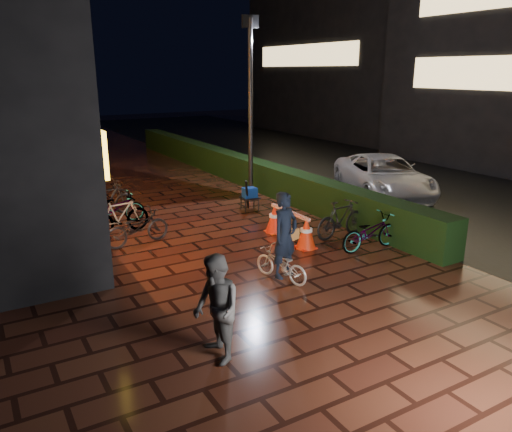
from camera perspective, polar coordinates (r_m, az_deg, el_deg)
ground at (r=11.11m, az=2.58°, el=-5.39°), size 80.00×80.00×0.00m
asphalt_road at (r=20.43m, az=16.37°, el=4.07°), size 11.00×60.00×0.01m
hedge at (r=19.24m, az=-2.07°, el=5.51°), size 0.70×20.00×1.00m
bystander_person at (r=7.30m, az=-4.55°, el=-10.57°), size 0.67×0.83×1.63m
van at (r=17.45m, az=14.38°, el=4.47°), size 3.88×5.31×1.34m
far_buildings at (r=29.36m, az=22.40°, el=19.80°), size 9.08×31.00×14.00m
lamp_post_hedge at (r=16.43m, az=-0.63°, el=13.01°), size 0.55×0.17×5.74m
lamp_post_sf at (r=15.72m, az=-20.42°, el=9.86°), size 0.45×0.19×4.75m
cyclist at (r=9.97m, az=3.12°, el=-3.76°), size 0.81×1.37×1.86m
traffic_barrier at (r=12.51m, az=3.87°, el=-1.06°), size 0.49×1.90×0.77m
cart_assembly at (r=15.06m, az=-0.75°, el=2.55°), size 0.61×0.56×1.02m
parked_bikes_storefront at (r=14.26m, az=-15.76°, el=0.84°), size 1.90×4.59×0.96m
parked_bikes_hedge at (r=12.42m, az=11.38°, el=-1.11°), size 1.66×1.67×0.96m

